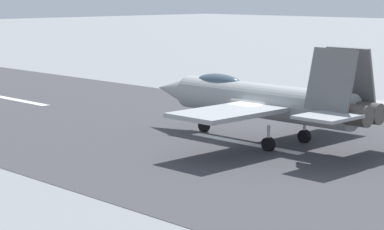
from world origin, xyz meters
TOP-DOWN VIEW (x-y plane):
  - ground_plane at (0.00, 0.00)m, footprint 400.00×400.00m
  - runway_strip at (-0.02, 0.00)m, footprint 240.00×26.00m
  - fighter_jet at (-0.20, -0.94)m, footprint 16.08×13.89m
  - crew_person at (10.35, -10.68)m, footprint 0.70×0.36m

SIDE VIEW (x-z plane):
  - ground_plane at x=0.00m, z-range 0.00..0.00m
  - runway_strip at x=-0.02m, z-range 0.00..0.02m
  - crew_person at x=10.35m, z-range 0.00..1.64m
  - fighter_jet at x=-0.20m, z-range -0.37..5.29m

